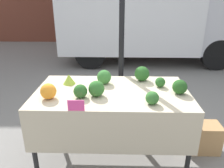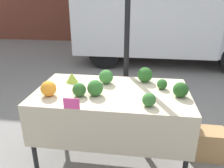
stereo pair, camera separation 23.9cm
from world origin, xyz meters
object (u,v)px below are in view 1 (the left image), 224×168
Objects in this scene: produce_crate at (202,137)px; orange_cauliflower at (48,91)px; price_sign at (76,105)px; parked_truck at (144,11)px.

orange_cauliflower is at bearing -171.37° from produce_crate.
price_sign is 0.39× the size of produce_crate.
produce_crate is at bearing 8.63° from orange_cauliflower.
price_sign is 1.66m from produce_crate.
price_sign is at bearing -103.22° from parked_truck.
orange_cauliflower is 1.05× the size of price_sign.
produce_crate is (0.34, -4.07, -1.24)m from parked_truck.
parked_truck is at bearing 94.83° from produce_crate.
price_sign is (-1.08, -4.58, -0.56)m from parked_truck.
parked_truck is 4.27m from produce_crate.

